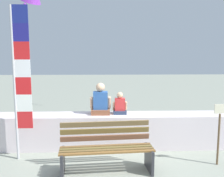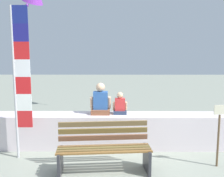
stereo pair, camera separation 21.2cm
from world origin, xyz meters
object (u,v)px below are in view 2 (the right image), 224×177
object	(u,v)px
park_bench	(104,149)
sign_post	(219,130)
person_adult	(101,102)
flag_banner	(19,75)
person_child	(120,105)

from	to	relation	value
park_bench	sign_post	xyz separation A→B (m)	(2.18, 0.19, 0.30)
park_bench	person_adult	size ratio (longest dim) A/B	2.41
sign_post	flag_banner	bearing A→B (deg)	174.19
park_bench	person_child	world-z (taller)	person_child
park_bench	flag_banner	world-z (taller)	flag_banner
park_bench	flag_banner	xyz separation A→B (m)	(-1.71, 0.59, 1.32)
park_bench	flag_banner	distance (m)	2.24
person_adult	flag_banner	xyz separation A→B (m)	(-1.59, -0.68, 0.69)
person_adult	sign_post	size ratio (longest dim) A/B	0.60
person_adult	person_child	distance (m)	0.45
person_adult	person_child	xyz separation A→B (m)	(0.45, 0.00, -0.08)
park_bench	person_adult	world-z (taller)	person_adult
park_bench	person_adult	xyz separation A→B (m)	(-0.12, 1.26, 0.63)
park_bench	sign_post	size ratio (longest dim) A/B	1.44
person_adult	person_child	bearing A→B (deg)	0.03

